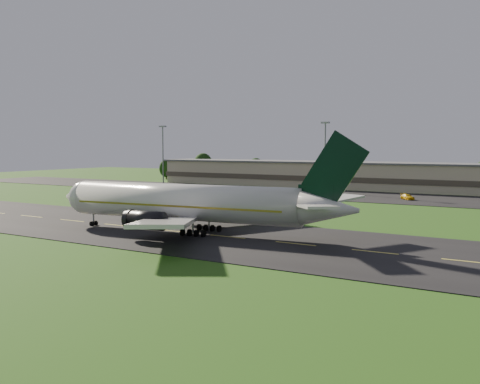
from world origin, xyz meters
The scene contains 12 objects.
ground centered at (0.00, 0.00, 0.00)m, with size 360.00×360.00×0.00m, color #224B12.
taxiway centered at (0.00, 0.00, 0.05)m, with size 220.00×30.00×0.10m, color black.
apron centered at (0.00, 72.00, 0.05)m, with size 260.00×30.00×0.10m, color black.
airliner centered at (14.86, 0.10, 4.66)m, with size 51.20×41.88×15.57m.
terminal centered at (6.40, 96.18, 3.99)m, with size 145.00×16.00×8.40m.
light_mast_west centered at (-55.00, 80.00, 12.74)m, with size 2.40×1.20×20.35m.
light_mast_centre centered at (5.00, 80.00, 12.74)m, with size 2.40×1.20×20.35m.
tree_line centered at (31.72, 105.70, 5.05)m, with size 195.78×10.25×10.60m.
service_vehicle_a centered at (-27.35, 67.54, 0.71)m, with size 1.43×3.57×1.21m, color #D6BC0C.
service_vehicle_b centered at (0.08, 78.25, 0.71)m, with size 1.30×3.73×1.23m, color #960A0E.
service_vehicle_c centered at (9.75, 75.67, 0.74)m, with size 2.14×4.64×1.29m, color silver.
service_vehicle_d centered at (31.49, 68.84, 0.77)m, with size 1.88×4.62×1.34m, color #E8B50D.
Camera 1 is at (63.53, -65.88, 13.51)m, focal length 40.00 mm.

